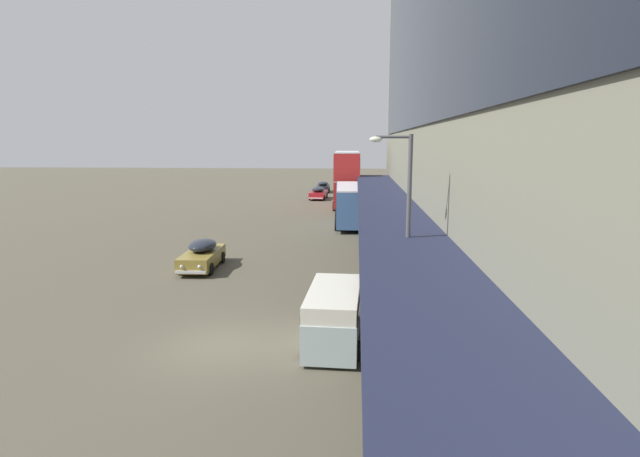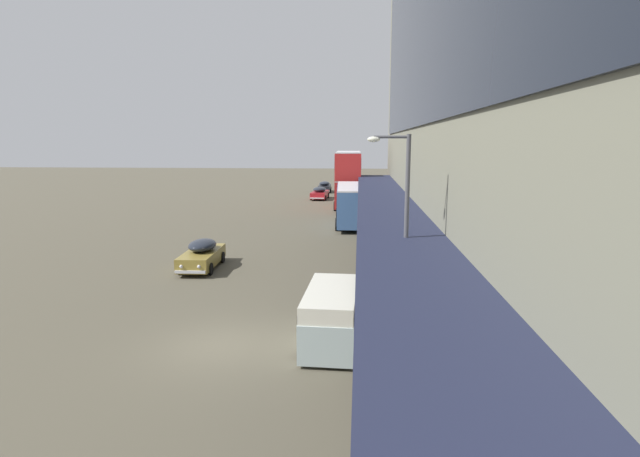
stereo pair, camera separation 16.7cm
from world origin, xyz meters
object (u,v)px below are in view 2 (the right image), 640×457
at_px(transit_bus_kerbside_front, 348,177).
at_px(sedan_oncoming_rear, 325,187).
at_px(pedestrian_at_kerb, 455,337).
at_px(street_lamp, 402,220).
at_px(vw_van, 332,312).
at_px(sedan_second_near, 320,193).
at_px(transit_bus_kerbside_rear, 352,202).
at_px(sedan_lead_near, 202,254).

relative_size(transit_bus_kerbside_front, sedan_oncoming_rear, 2.18).
bearing_deg(pedestrian_at_kerb, street_lamp, 114.91).
bearing_deg(vw_van, transit_bus_kerbside_front, 90.46).
height_order(sedan_oncoming_rear, street_lamp, street_lamp).
xyz_separation_m(sedan_second_near, street_lamp, (6.36, -44.06, 3.49)).
bearing_deg(transit_bus_kerbside_rear, sedan_lead_near, -117.26).
height_order(pedestrian_at_kerb, street_lamp, street_lamp).
xyz_separation_m(sedan_oncoming_rear, sedan_second_near, (0.01, -8.91, -0.00)).
xyz_separation_m(vw_van, street_lamp, (2.40, 0.92, 3.16)).
bearing_deg(sedan_second_near, transit_bus_kerbside_rear, -77.61).
distance_m(vw_van, street_lamp, 4.07).
bearing_deg(sedan_oncoming_rear, sedan_second_near, -89.96).
xyz_separation_m(sedan_lead_near, street_lamp, (10.20, -9.05, 3.47)).
height_order(transit_bus_kerbside_front, sedan_second_near, transit_bus_kerbside_front).
relative_size(sedan_lead_near, vw_van, 1.01).
height_order(transit_bus_kerbside_front, sedan_lead_near, transit_bus_kerbside_front).
xyz_separation_m(pedestrian_at_kerb, street_lamp, (-1.42, 3.05, 3.07)).
distance_m(sedan_lead_near, pedestrian_at_kerb, 16.78).
relative_size(transit_bus_kerbside_front, street_lamp, 1.41).
xyz_separation_m(transit_bus_kerbside_front, transit_bus_kerbside_rear, (0.58, -11.66, -1.32)).
relative_size(sedan_oncoming_rear, sedan_second_near, 0.90).
bearing_deg(pedestrian_at_kerb, vw_van, 150.81).
bearing_deg(sedan_second_near, vw_van, -84.97).
relative_size(sedan_lead_near, pedestrian_at_kerb, 2.52).
bearing_deg(sedan_lead_near, transit_bus_kerbside_rear, 62.74).
height_order(transit_bus_kerbside_rear, street_lamp, street_lamp).
height_order(sedan_lead_near, street_lamp, street_lamp).
bearing_deg(transit_bus_kerbside_rear, sedan_second_near, 102.39).
relative_size(transit_bus_kerbside_rear, sedan_lead_near, 2.13).
bearing_deg(sedan_second_near, sedan_lead_near, -96.27).
height_order(transit_bus_kerbside_front, street_lamp, street_lamp).
bearing_deg(vw_van, transit_bus_kerbside_rear, 89.37).
height_order(transit_bus_kerbside_front, sedan_oncoming_rear, transit_bus_kerbside_front).
xyz_separation_m(transit_bus_kerbside_front, pedestrian_at_kerb, (4.11, -39.46, -2.05)).
bearing_deg(transit_bus_kerbside_front, vw_van, -89.54).
bearing_deg(vw_van, sedan_oncoming_rear, 94.21).
distance_m(sedan_second_near, street_lamp, 44.65).
xyz_separation_m(sedan_oncoming_rear, pedestrian_at_kerb, (7.78, -56.02, 0.42)).
bearing_deg(street_lamp, sedan_lead_near, 138.40).
relative_size(sedan_second_near, street_lamp, 0.72).
relative_size(transit_bus_kerbside_rear, pedestrian_at_kerb, 5.35).
relative_size(transit_bus_kerbside_rear, sedan_second_near, 1.96).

